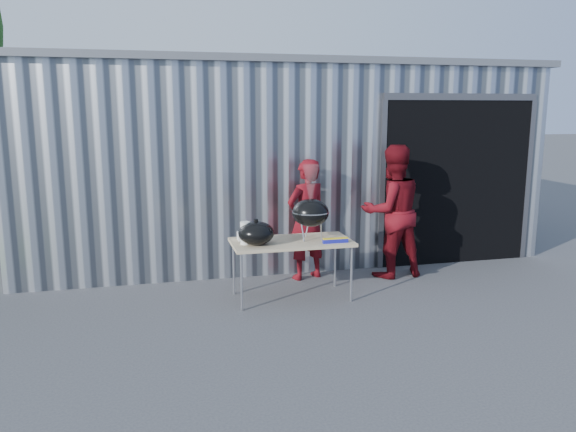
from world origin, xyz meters
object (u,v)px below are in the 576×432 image
object	(u,v)px
folding_table	(291,244)
person_cook	(307,220)
kettle_grill	(311,207)
person_bystander	(392,211)

from	to	relation	value
folding_table	person_cook	size ratio (longest dim) A/B	0.88
person_cook	kettle_grill	bearing A→B (deg)	58.26
kettle_grill	person_bystander	world-z (taller)	person_bystander
folding_table	person_cook	distance (m)	0.89
folding_table	person_cook	world-z (taller)	person_cook
person_cook	person_bystander	xyz separation A→B (m)	(1.21, -0.17, 0.09)
kettle_grill	person_cook	xyz separation A→B (m)	(0.17, 0.77, -0.32)
person_cook	person_bystander	size ratio (longest dim) A/B	0.90
kettle_grill	person_cook	distance (m)	0.85
person_cook	person_bystander	distance (m)	1.23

